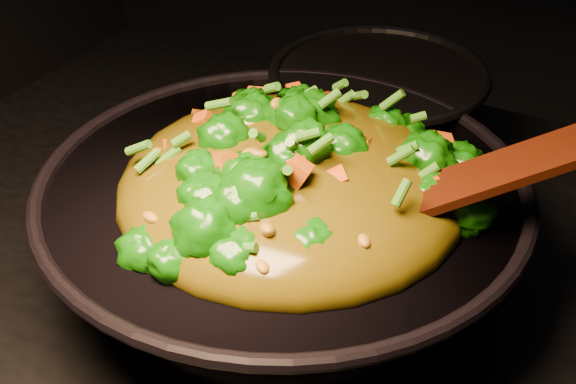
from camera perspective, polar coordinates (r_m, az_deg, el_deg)
The scene contains 4 objects.
wok at distance 0.79m, azimuth -0.34°, elevation -3.26°, with size 0.45×0.45×0.13m, color black, non-canonical shape.
stir_fry at distance 0.70m, azimuth 0.26°, elevation 3.49°, with size 0.32×0.32×0.11m, color #125C06, non-canonical shape.
spatula at distance 0.68m, azimuth 13.66°, elevation 1.04°, with size 0.32×0.05×0.01m, color #3C1804.
back_pot at distance 0.97m, azimuth 6.25°, elevation 5.05°, with size 0.24×0.24×0.14m, color black.
Camera 1 is at (0.24, -0.57, 1.45)m, focal length 50.00 mm.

